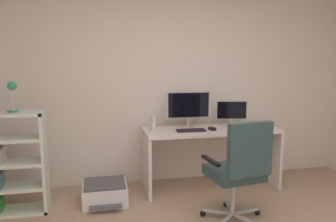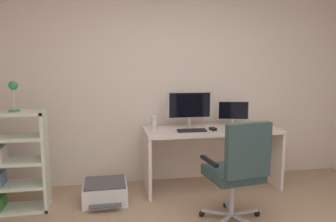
# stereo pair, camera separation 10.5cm
# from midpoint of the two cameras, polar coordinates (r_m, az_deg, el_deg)

# --- Properties ---
(wall_back) EXTENTS (4.99, 0.10, 2.70)m
(wall_back) POSITION_cam_midpoint_polar(r_m,az_deg,el_deg) (4.31, 0.33, 5.61)
(wall_back) COLOR silver
(wall_back) RESTS_ON ground
(desk) EXTENTS (1.65, 0.62, 0.75)m
(desk) POSITION_cam_midpoint_polar(r_m,az_deg,el_deg) (4.15, 8.28, -5.60)
(desk) COLOR silver
(desk) RESTS_ON ground
(monitor_main) EXTENTS (0.55, 0.18, 0.45)m
(monitor_main) POSITION_cam_midpoint_polar(r_m,az_deg,el_deg) (4.09, 4.46, 0.82)
(monitor_main) COLOR #B2B5B7
(monitor_main) RESTS_ON desk
(monitor_secondary) EXTENTS (0.39, 0.18, 0.32)m
(monitor_secondary) POSITION_cam_midpoint_polar(r_m,az_deg,el_deg) (4.28, 11.87, -0.14)
(monitor_secondary) COLOR #B2B5B7
(monitor_secondary) RESTS_ON desk
(keyboard) EXTENTS (0.34, 0.14, 0.02)m
(keyboard) POSITION_cam_midpoint_polar(r_m,az_deg,el_deg) (3.94, 4.87, -3.37)
(keyboard) COLOR black
(keyboard) RESTS_ON desk
(computer_mouse) EXTENTS (0.08, 0.11, 0.03)m
(computer_mouse) POSITION_cam_midpoint_polar(r_m,az_deg,el_deg) (4.02, 8.50, -3.08)
(computer_mouse) COLOR black
(computer_mouse) RESTS_ON desk
(desktop_speaker) EXTENTS (0.07, 0.07, 0.17)m
(desktop_speaker) POSITION_cam_midpoint_polar(r_m,az_deg,el_deg) (3.98, -1.67, -2.09)
(desktop_speaker) COLOR silver
(desktop_speaker) RESTS_ON desk
(office_chair) EXTENTS (0.62, 0.65, 1.05)m
(office_chair) POSITION_cam_midpoint_polar(r_m,az_deg,el_deg) (3.25, 12.91, -9.54)
(office_chair) COLOR #B7BABC
(office_chair) RESTS_ON ground
(bookshelf) EXTENTS (0.77, 0.30, 1.07)m
(bookshelf) POSITION_cam_midpoint_polar(r_m,az_deg,el_deg) (3.87, -26.24, -8.23)
(bookshelf) COLOR silver
(bookshelf) RESTS_ON ground
(desk_lamp) EXTENTS (0.11, 0.11, 0.31)m
(desk_lamp) POSITION_cam_midpoint_polar(r_m,az_deg,el_deg) (3.68, -24.37, 3.17)
(desk_lamp) COLOR #31915D
(desk_lamp) RESTS_ON bookshelf
(printer) EXTENTS (0.49, 0.52, 0.23)m
(printer) POSITION_cam_midpoint_polar(r_m,az_deg,el_deg) (3.90, -10.01, -13.56)
(printer) COLOR white
(printer) RESTS_ON ground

